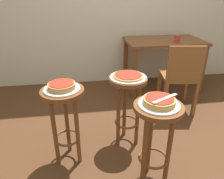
{
  "coord_description": "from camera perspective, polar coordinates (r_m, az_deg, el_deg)",
  "views": [
    {
      "loc": [
        -0.57,
        -1.68,
        1.4
      ],
      "look_at": [
        -0.32,
        -0.07,
        0.62
      ],
      "focal_mm": 33.97,
      "sensor_mm": 36.0,
      "label": 1
    }
  ],
  "objects": [
    {
      "name": "pizza_server_knife",
      "position": [
        1.43,
        14.11,
        -2.33
      ],
      "size": [
        0.21,
        0.12,
        0.01
      ],
      "primitive_type": "cube",
      "rotation": [
        0.0,
        0.0,
        0.47
      ],
      "color": "silver",
      "rests_on": "pizza_foreground"
    },
    {
      "name": "cup_near_edge",
      "position": [
        3.07,
        17.1,
        12.9
      ],
      "size": [
        0.07,
        0.07,
        0.1
      ],
      "primitive_type": "cylinder",
      "color": "red",
      "rests_on": "dining_table"
    },
    {
      "name": "pizza_leftside",
      "position": [
        1.87,
        4.34,
        3.82
      ],
      "size": [
        0.27,
        0.27,
        0.02
      ],
      "color": "tan",
      "rests_on": "serving_plate_leftside"
    },
    {
      "name": "pizza_middle",
      "position": [
        1.67,
        -13.4,
        1.03
      ],
      "size": [
        0.21,
        0.21,
        0.05
      ],
      "color": "#B78442",
      "rests_on": "serving_plate_middle"
    },
    {
      "name": "stool_foreground",
      "position": [
        1.56,
        11.81,
        -10.41
      ],
      "size": [
        0.34,
        0.34,
        0.69
      ],
      "color": "brown",
      "rests_on": "ground_plane"
    },
    {
      "name": "pizza_foreground",
      "position": [
        1.44,
        12.61,
        -3.0
      ],
      "size": [
        0.22,
        0.22,
        0.05
      ],
      "color": "tan",
      "rests_on": "serving_plate_foreground"
    },
    {
      "name": "serving_plate_middle",
      "position": [
        1.69,
        -13.31,
        0.15
      ],
      "size": [
        0.28,
        0.28,
        0.01
      ],
      "primitive_type": "cylinder",
      "color": "silver",
      "rests_on": "stool_middle"
    },
    {
      "name": "ground_plane",
      "position": [
        2.26,
        8.08,
        -13.1
      ],
      "size": [
        6.0,
        6.0,
        0.0
      ],
      "primitive_type": "plane",
      "color": "#4C2D19"
    },
    {
      "name": "stool_middle",
      "position": [
        1.78,
        -12.67,
        -5.7
      ],
      "size": [
        0.34,
        0.34,
        0.69
      ],
      "color": "brown",
      "rests_on": "ground_plane"
    },
    {
      "name": "serving_plate_foreground",
      "position": [
        1.46,
        12.5,
        -3.98
      ],
      "size": [
        0.28,
        0.28,
        0.01
      ],
      "primitive_type": "cylinder",
      "color": "white",
      "rests_on": "stool_foreground"
    },
    {
      "name": "wooden_chair",
      "position": [
        2.66,
        17.89,
        3.6
      ],
      "size": [
        0.45,
        0.45,
        0.85
      ],
      "color": "brown",
      "rests_on": "ground_plane"
    },
    {
      "name": "serving_plate_leftside",
      "position": [
        1.87,
        4.33,
        3.37
      ],
      "size": [
        0.32,
        0.32,
        0.01
      ],
      "primitive_type": "cylinder",
      "color": "silver",
      "rests_on": "stool_leftside"
    },
    {
      "name": "dining_table",
      "position": [
        3.23,
        13.67,
        10.87
      ],
      "size": [
        1.09,
        0.67,
        0.74
      ],
      "color": "brown",
      "rests_on": "ground_plane"
    },
    {
      "name": "stool_leftside",
      "position": [
        1.96,
        4.13,
        -2.09
      ],
      "size": [
        0.34,
        0.34,
        0.69
      ],
      "color": "brown",
      "rests_on": "ground_plane"
    }
  ]
}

